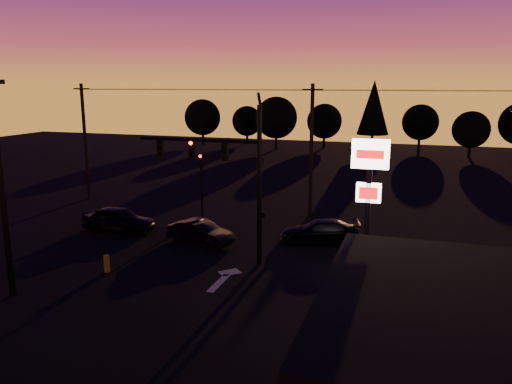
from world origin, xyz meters
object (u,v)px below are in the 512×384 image
suv_parked (465,356)px  pylon_sign (369,185)px  parking_lot_light (0,176)px  car_left (118,219)px  traffic_signal_mast (229,167)px  bollard (107,264)px  car_mid (200,232)px  secondary_signal (201,176)px  car_right (320,231)px

suv_parked → pylon_sign: bearing=95.8°
parking_lot_light → suv_parked: size_ratio=1.91×
car_left → traffic_signal_mast: bearing=-109.0°
traffic_signal_mast → pylon_sign: size_ratio=1.26×
traffic_signal_mast → parking_lot_light: (-7.40, -6.99, 0.33)m
parking_lot_light → car_left: bearing=96.2°
bollard → car_mid: (2.53, 5.45, 0.24)m
parking_lot_light → car_mid: size_ratio=2.27×
car_left → suv_parked: 21.77m
secondary_signal → suv_parked: secondary_signal is taller
secondary_signal → car_right: 9.54m
traffic_signal_mast → car_mid: size_ratio=2.13×
secondary_signal → pylon_sign: bearing=-39.8°
parking_lot_light → car_left: parking_lot_light is taller
parking_lot_light → car_left: size_ratio=2.03×
pylon_sign → car_mid: pylon_sign is taller
car_mid → suv_parked: suv_parked is taller
traffic_signal_mast → car_right: 7.26m
pylon_sign → car_right: 8.75m
secondary_signal → parking_lot_light: (-2.50, -14.49, 2.41)m
traffic_signal_mast → car_mid: traffic_signal_mast is taller
car_mid → suv_parked: 16.41m
traffic_signal_mast → pylon_sign: bearing=-19.4°
car_left → suv_parked: size_ratio=0.94×
car_right → traffic_signal_mast: bearing=-55.9°
secondary_signal → car_left: bearing=-127.0°
pylon_sign → bollard: (-12.22, -0.87, -4.49)m
secondary_signal → car_mid: bearing=-66.9°
car_left → car_mid: car_left is taller
parking_lot_light → car_right: (11.26, 11.42, -4.61)m
traffic_signal_mast → suv_parked: bearing=-35.0°
pylon_sign → bollard: 13.05m
traffic_signal_mast → parking_lot_light: size_ratio=0.94×
car_left → car_right: 12.43m
traffic_signal_mast → bollard: bearing=-146.7°
secondary_signal → parking_lot_light: bearing=-99.8°
bollard → suv_parked: (15.84, -4.14, 0.24)m
traffic_signal_mast → pylon_sign: (7.10, -2.49, -0.02)m
parking_lot_light → car_left: (-1.06, 9.77, -4.50)m
secondary_signal → car_mid: secondary_signal is taller
car_right → pylon_sign: bearing=10.3°
pylon_sign → car_mid: size_ratio=1.69×
secondary_signal → pylon_sign: (12.00, -9.99, 2.05)m
traffic_signal_mast → car_right: size_ratio=1.89×
car_left → parking_lot_light: bearing=-174.7°
pylon_sign → car_right: size_ratio=1.50×
parking_lot_light → car_right: parking_lot_light is taller
secondary_signal → car_right: size_ratio=0.96×
traffic_signal_mast → parking_lot_light: bearing=-136.6°
car_right → bollard: bearing=-63.9°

